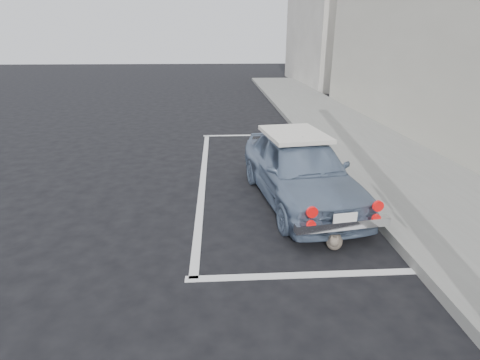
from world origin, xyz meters
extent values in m
plane|color=black|center=(0.00, 0.00, 0.00)|extent=(80.00, 80.00, 0.00)
cube|color=slate|center=(3.20, 2.00, 0.07)|extent=(2.80, 40.00, 0.15)
cube|color=black|center=(4.66, 4.00, 1.40)|extent=(0.10, 16.00, 2.40)
cube|color=#B3ADA2|center=(6.35, 20.00, 4.00)|extent=(3.50, 10.00, 8.00)
cube|color=silver|center=(0.50, -0.50, 0.00)|extent=(3.00, 0.12, 0.01)
cube|color=silver|center=(0.50, 6.50, 0.00)|extent=(3.00, 0.12, 0.01)
cube|color=silver|center=(-0.90, 3.00, 0.00)|extent=(0.12, 7.00, 0.01)
imported|color=slate|center=(0.82, 1.73, 0.59)|extent=(1.87, 3.63, 1.18)
cube|color=silver|center=(0.77, 2.07, 1.11)|extent=(1.15, 1.44, 0.07)
cube|color=silver|center=(1.05, 0.06, 0.38)|extent=(1.33, 0.31, 0.12)
cube|color=white|center=(1.06, 0.01, 0.48)|extent=(0.33, 0.07, 0.17)
cylinder|color=red|center=(0.60, -0.04, 0.62)|extent=(0.15, 0.06, 0.15)
cylinder|color=red|center=(1.51, 0.09, 0.62)|extent=(0.15, 0.06, 0.15)
cylinder|color=red|center=(0.60, -0.04, 0.44)|extent=(0.12, 0.06, 0.12)
cylinder|color=red|center=(1.51, 0.09, 0.44)|extent=(0.12, 0.06, 0.12)
ellipsoid|color=#62554A|center=(0.98, 0.11, 0.11)|extent=(0.32, 0.40, 0.21)
sphere|color=#62554A|center=(0.93, -0.04, 0.19)|extent=(0.13, 0.13, 0.13)
cone|color=#62554A|center=(0.90, -0.03, 0.25)|extent=(0.05, 0.05, 0.05)
cone|color=#62554A|center=(0.96, -0.05, 0.25)|extent=(0.05, 0.05, 0.05)
cylinder|color=#62554A|center=(1.08, 0.26, 0.04)|extent=(0.05, 0.23, 0.03)
camera|label=1|loc=(-0.57, -4.27, 2.69)|focal=28.00mm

